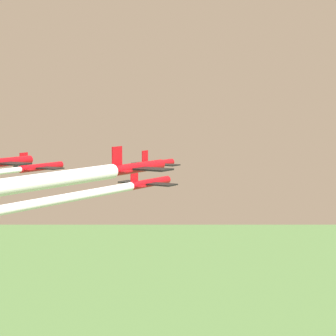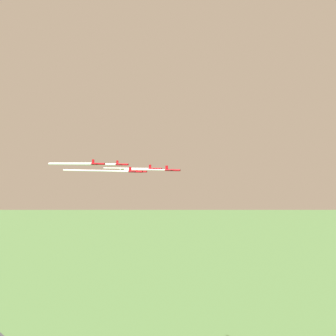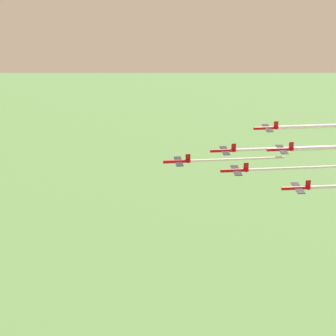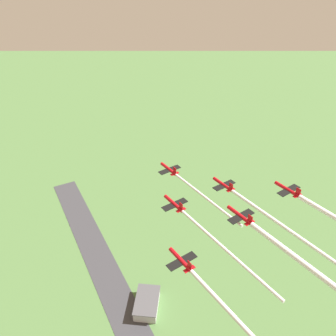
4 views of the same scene
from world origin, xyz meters
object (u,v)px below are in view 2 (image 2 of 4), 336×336
Objects in this scene: jet_0 at (172,170)px; jet_1 at (155,169)px; jet_4 at (122,164)px; jet_3 at (141,171)px; jet_2 at (135,171)px; jet_5 at (98,164)px.

jet_1 is at bearing -120.47° from jet_0.
jet_4 reaches higher than jet_1.
jet_4 is at bearing 0.00° from jet_3.
jet_0 is 1.00× the size of jet_2.
jet_2 is 32.55m from jet_3.
jet_2 is 19.00m from jet_5.
jet_0 is 18.62m from jet_2.
jet_5 is (-12.18, -35.16, 3.13)m from jet_0.
jet_4 is at bearing -180.00° from jet_5.
jet_5 is (12.24, -14.36, 0.41)m from jet_4.
jet_2 is 1.00× the size of jet_3.
jet_3 is 1.00× the size of jet_5.
jet_3 is (-30.56, 11.14, -1.11)m from jet_2.
jet_0 is 1.00× the size of jet_1.
jet_5 reaches higher than jet_3.
jet_3 is at bearing -180.00° from jet_5.
jet_2 is (12.24, -14.36, -1.03)m from jet_1.
jet_3 is 1.00× the size of jet_4.
jet_0 is 1.00× the size of jet_3.
jet_5 is (6.15, -31.95, 2.80)m from jet_1.
jet_1 is at bearing 120.47° from jet_4.
jet_1 is 18.73m from jet_3.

